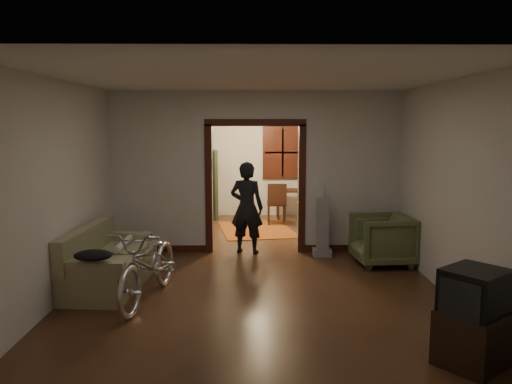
{
  "coord_description": "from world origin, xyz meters",
  "views": [
    {
      "loc": [
        -0.09,
        -7.89,
        2.24
      ],
      "look_at": [
        0.0,
        -0.3,
        1.2
      ],
      "focal_mm": 35.0,
      "sensor_mm": 36.0,
      "label": 1
    }
  ],
  "objects_px": {
    "sofa": "(111,257)",
    "person": "(247,208)",
    "armchair": "(382,240)",
    "locker": "(199,185)",
    "desk": "(296,204)",
    "bicycle": "(149,264)"
  },
  "relations": [
    {
      "from": "desk",
      "to": "armchair",
      "type": "bearing_deg",
      "value": -92.52
    },
    {
      "from": "bicycle",
      "to": "locker",
      "type": "bearing_deg",
      "value": 98.28
    },
    {
      "from": "sofa",
      "to": "person",
      "type": "height_order",
      "value": "person"
    },
    {
      "from": "locker",
      "to": "desk",
      "type": "relative_size",
      "value": 1.75
    },
    {
      "from": "armchair",
      "to": "sofa",
      "type": "bearing_deg",
      "value": -80.27
    },
    {
      "from": "person",
      "to": "desk",
      "type": "distance_m",
      "value": 3.37
    },
    {
      "from": "bicycle",
      "to": "desk",
      "type": "relative_size",
      "value": 1.96
    },
    {
      "from": "bicycle",
      "to": "locker",
      "type": "relative_size",
      "value": 1.12
    },
    {
      "from": "sofa",
      "to": "person",
      "type": "xyz_separation_m",
      "value": [
        1.87,
        1.78,
        0.38
      ]
    },
    {
      "from": "sofa",
      "to": "person",
      "type": "relative_size",
      "value": 1.13
    },
    {
      "from": "bicycle",
      "to": "desk",
      "type": "distance_m",
      "value": 5.98
    },
    {
      "from": "sofa",
      "to": "bicycle",
      "type": "distance_m",
      "value": 0.87
    },
    {
      "from": "armchair",
      "to": "desk",
      "type": "relative_size",
      "value": 0.95
    },
    {
      "from": "person",
      "to": "desk",
      "type": "height_order",
      "value": "person"
    },
    {
      "from": "sofa",
      "to": "desk",
      "type": "relative_size",
      "value": 1.94
    },
    {
      "from": "person",
      "to": "sofa",
      "type": "bearing_deg",
      "value": 58.71
    },
    {
      "from": "bicycle",
      "to": "person",
      "type": "relative_size",
      "value": 1.14
    },
    {
      "from": "bicycle",
      "to": "armchair",
      "type": "bearing_deg",
      "value": 34.5
    },
    {
      "from": "armchair",
      "to": "locker",
      "type": "relative_size",
      "value": 0.54
    },
    {
      "from": "person",
      "to": "locker",
      "type": "height_order",
      "value": "locker"
    },
    {
      "from": "person",
      "to": "locker",
      "type": "relative_size",
      "value": 0.98
    },
    {
      "from": "armchair",
      "to": "locker",
      "type": "xyz_separation_m",
      "value": [
        -3.3,
        3.85,
        0.41
      ]
    }
  ]
}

